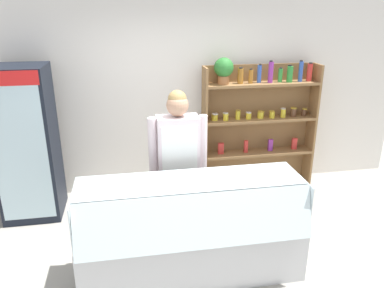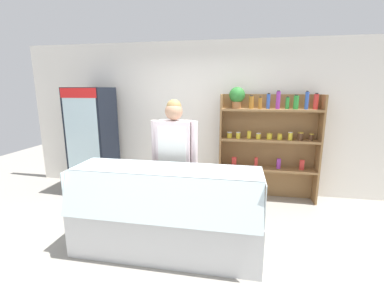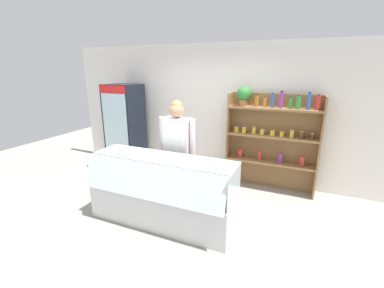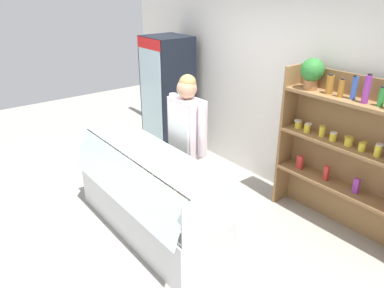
% 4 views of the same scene
% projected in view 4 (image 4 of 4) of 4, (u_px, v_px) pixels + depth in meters
% --- Properties ---
extents(ground_plane, '(12.00, 12.00, 0.00)m').
position_uv_depth(ground_plane, '(162.00, 232.00, 4.35)').
color(ground_plane, gray).
extents(back_wall, '(6.80, 0.10, 2.70)m').
position_uv_depth(back_wall, '(283.00, 91.00, 4.92)').
color(back_wall, white).
rests_on(back_wall, ground).
extents(drinks_fridge, '(0.68, 0.66, 1.91)m').
position_uv_depth(drinks_fridge, '(168.00, 96.00, 6.16)').
color(drinks_fridge, black).
rests_on(drinks_fridge, ground).
extents(shelving_unit, '(1.62, 0.29, 1.91)m').
position_uv_depth(shelving_unit, '(345.00, 141.00, 4.08)').
color(shelving_unit, olive).
rests_on(shelving_unit, ground).
extents(deli_display_case, '(2.15, 0.74, 1.01)m').
position_uv_depth(deli_display_case, '(149.00, 207.00, 4.28)').
color(deli_display_case, silver).
rests_on(deli_display_case, ground).
extents(shop_clerk, '(0.63, 0.25, 1.75)m').
position_uv_depth(shop_clerk, '(187.00, 135.00, 4.34)').
color(shop_clerk, '#4C4233').
rests_on(shop_clerk, ground).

